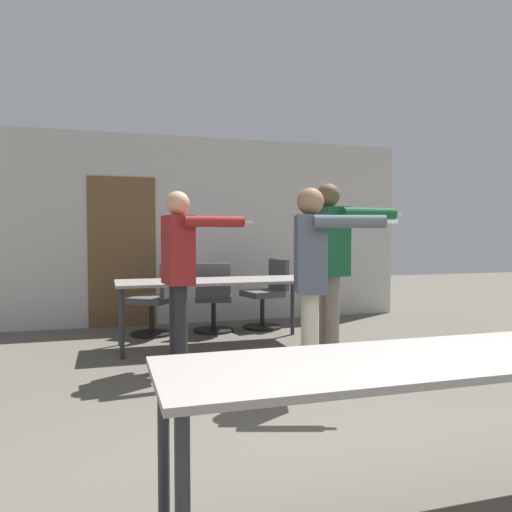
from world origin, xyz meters
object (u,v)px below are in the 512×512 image
at_px(person_left_plaid, 179,263).
at_px(office_chair_near_pushed, 213,301).
at_px(person_right_polo, 312,268).
at_px(person_near_casual, 329,254).
at_px(office_chair_side_rolled, 157,302).
at_px(office_chair_far_right, 267,296).

height_order(person_left_plaid, office_chair_near_pushed, person_left_plaid).
bearing_deg(person_right_polo, office_chair_near_pushed, -157.12).
height_order(person_left_plaid, person_near_casual, person_near_casual).
xyz_separation_m(person_right_polo, office_chair_side_rolled, (-0.99, 2.58, -0.58)).
xyz_separation_m(person_left_plaid, person_right_polo, (0.95, -0.87, -0.01)).
bearing_deg(office_chair_near_pushed, office_chair_far_right, 22.11).
relative_size(person_left_plaid, office_chair_side_rolled, 1.84).
height_order(person_left_plaid, person_right_polo, person_left_plaid).
distance_m(person_left_plaid, person_right_polo, 1.29).
xyz_separation_m(person_right_polo, person_near_casual, (0.54, 0.83, 0.08)).
distance_m(person_right_polo, person_near_casual, 1.00).
bearing_deg(person_left_plaid, office_chair_near_pushed, 152.95).
bearing_deg(office_chair_near_pushed, person_right_polo, -70.99).
distance_m(office_chair_near_pushed, office_chair_side_rolled, 0.71).
relative_size(person_left_plaid, person_right_polo, 1.01).
bearing_deg(person_near_casual, person_right_polo, -38.32).
xyz_separation_m(office_chair_side_rolled, office_chair_far_right, (1.48, 0.09, 0.02)).
xyz_separation_m(person_near_casual, office_chair_far_right, (-0.05, 1.84, -0.63)).
bearing_deg(office_chair_far_right, office_chair_side_rolled, 80.45).
height_order(person_left_plaid, office_chair_side_rolled, person_left_plaid).
bearing_deg(person_left_plaid, office_chair_far_right, 136.09).
distance_m(office_chair_side_rolled, office_chair_far_right, 1.49).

